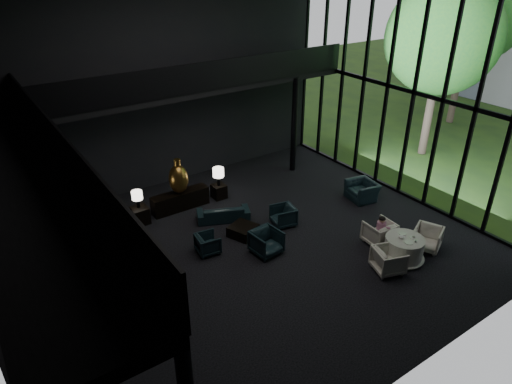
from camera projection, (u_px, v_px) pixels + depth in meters
floor at (252, 249)px, 14.57m from camera, size 14.00×12.00×0.02m
wall_back at (163, 85)px, 17.08m from camera, size 14.00×0.04×8.00m
wall_front at (435, 225)px, 8.32m from camera, size 14.00×0.04×8.00m
curtain_wall at (414, 92)px, 16.17m from camera, size 0.20×12.00×8.00m
mezzanine_left at (19, 186)px, 9.70m from camera, size 2.00×12.00×0.25m
mezzanine_back at (199, 87)px, 16.85m from camera, size 12.00×2.00×0.25m
railing_left at (62, 150)px, 9.92m from camera, size 0.06×12.00×1.00m
railing_back at (211, 76)px, 15.84m from camera, size 12.00×0.06×1.00m
column_nw at (34, 168)px, 15.29m from camera, size 0.24×0.24×4.00m
column_ne at (294, 126)px, 18.95m from camera, size 0.24×0.24×4.00m
tree_near at (443, 37)px, 19.08m from camera, size 4.80×4.80×7.65m
tree_far at (473, 7)px, 22.69m from camera, size 5.60×5.60×8.80m
console at (180, 200)px, 16.71m from camera, size 2.15×0.49×0.68m
bronze_urn at (178, 179)px, 16.28m from camera, size 0.70×0.70×1.30m
side_table_left at (140, 215)px, 15.84m from camera, size 0.55×0.55×0.61m
table_lamp_left at (137, 196)px, 15.52m from camera, size 0.37×0.37×0.62m
side_table_right at (219, 191)px, 17.49m from camera, size 0.49×0.49×0.54m
table_lamp_right at (218, 173)px, 17.12m from camera, size 0.43×0.43×0.71m
sofa at (223, 211)px, 16.04m from camera, size 1.68×1.09×0.64m
lounge_armchair_west at (208, 244)px, 14.27m from camera, size 0.66×0.69×0.64m
lounge_armchair_east at (283, 215)px, 15.70m from camera, size 0.84×0.87×0.77m
lounge_armchair_south at (266, 240)px, 14.17m from camera, size 1.02×0.96×0.97m
window_armchair at (362, 188)px, 17.30m from camera, size 0.91×1.22×0.97m
coffee_table at (243, 231)px, 15.20m from camera, size 1.05×1.05×0.36m
dining_table at (403, 250)px, 13.96m from camera, size 1.32×1.32×0.75m
dining_chair_north at (379, 230)px, 14.65m from camera, size 1.01×0.95×0.97m
dining_chair_east at (428, 236)px, 14.41m from camera, size 1.09×1.12×0.89m
dining_chair_west at (389, 258)px, 13.37m from camera, size 1.09×1.12×0.93m
child at (381, 225)px, 14.43m from camera, size 0.29×0.29×0.61m
plate_a at (409, 242)px, 13.55m from camera, size 0.30×0.30×0.02m
plate_b at (402, 233)px, 13.99m from camera, size 0.28×0.28×0.02m
saucer at (412, 238)px, 13.79m from camera, size 0.20×0.20×0.01m
coffee_cup at (414, 236)px, 13.79m from camera, size 0.11×0.11×0.06m
cereal_bowl at (401, 237)px, 13.75m from camera, size 0.17×0.17×0.09m
cream_pot at (416, 241)px, 13.56m from camera, size 0.07×0.07×0.07m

